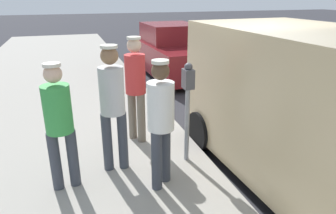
# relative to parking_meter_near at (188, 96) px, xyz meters

# --- Properties ---
(ground_plane) EXTENTS (80.00, 80.00, 0.00)m
(ground_plane) POSITION_rel_parking_meter_near_xyz_m (-1.35, -0.58, -1.18)
(ground_plane) COLOR #2D2D33
(sidewalk_slab) EXTENTS (5.00, 32.00, 0.15)m
(sidewalk_slab) POSITION_rel_parking_meter_near_xyz_m (2.15, -0.58, -1.11)
(sidewalk_slab) COLOR #9E998E
(sidewalk_slab) RESTS_ON ground
(parking_meter_near) EXTENTS (0.14, 0.18, 1.52)m
(parking_meter_near) POSITION_rel_parking_meter_near_xyz_m (0.00, 0.00, 0.00)
(parking_meter_near) COLOR gray
(parking_meter_near) RESTS_ON sidewalk_slab
(pedestrian_in_red) EXTENTS (0.34, 0.34, 1.79)m
(pedestrian_in_red) POSITION_rel_parking_meter_near_xyz_m (0.57, -0.92, 0.00)
(pedestrian_in_red) COLOR #726656
(pedestrian_in_red) RESTS_ON sidewalk_slab
(pedestrian_in_green) EXTENTS (0.36, 0.34, 1.67)m
(pedestrian_in_green) POSITION_rel_parking_meter_near_xyz_m (1.77, 0.16, -0.08)
(pedestrian_in_green) COLOR #383D47
(pedestrian_in_green) RESTS_ON sidewalk_slab
(pedestrian_in_white) EXTENTS (0.34, 0.34, 1.70)m
(pedestrian_in_white) POSITION_rel_parking_meter_near_xyz_m (0.56, 0.51, -0.06)
(pedestrian_in_white) COLOR #383D47
(pedestrian_in_white) RESTS_ON sidewalk_slab
(pedestrian_in_gray) EXTENTS (0.36, 0.34, 1.81)m
(pedestrian_in_gray) POSITION_rel_parking_meter_near_xyz_m (1.07, -0.09, 0.02)
(pedestrian_in_gray) COLOR #383D47
(pedestrian_in_gray) RESTS_ON sidewalk_slab
(parked_sedan_behind) EXTENTS (2.03, 4.44, 1.65)m
(parked_sedan_behind) POSITION_rel_parking_meter_near_xyz_m (-1.72, -5.73, -0.43)
(parked_sedan_behind) COLOR maroon
(parked_sedan_behind) RESTS_ON ground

